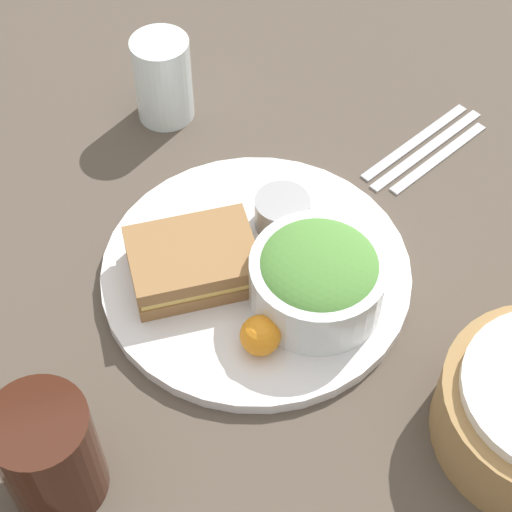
{
  "coord_description": "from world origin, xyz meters",
  "views": [
    {
      "loc": [
        0.15,
        0.51,
        0.71
      ],
      "look_at": [
        0.0,
        0.0,
        0.03
      ],
      "focal_mm": 60.0,
      "sensor_mm": 36.0,
      "label": 1
    }
  ],
  "objects_px": {
    "salad_bowl": "(318,277)",
    "spoon": "(439,157)",
    "drink_glass": "(49,454)",
    "water_glass": "(163,79)",
    "knife": "(427,149)",
    "dressing_cup": "(282,212)",
    "sandwich": "(193,262)",
    "fork": "(415,141)",
    "plate": "(256,272)"
  },
  "relations": [
    {
      "from": "salad_bowl",
      "to": "spoon",
      "type": "height_order",
      "value": "salad_bowl"
    },
    {
      "from": "salad_bowl",
      "to": "drink_glass",
      "type": "relative_size",
      "value": 1.14
    },
    {
      "from": "drink_glass",
      "to": "spoon",
      "type": "xyz_separation_m",
      "value": [
        -0.48,
        -0.28,
        -0.06
      ]
    },
    {
      "from": "water_glass",
      "to": "spoon",
      "type": "bearing_deg",
      "value": 150.44
    },
    {
      "from": "salad_bowl",
      "to": "knife",
      "type": "distance_m",
      "value": 0.27
    },
    {
      "from": "dressing_cup",
      "to": "knife",
      "type": "xyz_separation_m",
      "value": [
        -0.2,
        -0.07,
        -0.03
      ]
    },
    {
      "from": "sandwich",
      "to": "spoon",
      "type": "bearing_deg",
      "value": -163.08
    },
    {
      "from": "sandwich",
      "to": "salad_bowl",
      "type": "bearing_deg",
      "value": 149.47
    },
    {
      "from": "drink_glass",
      "to": "salad_bowl",
      "type": "bearing_deg",
      "value": -157.0
    },
    {
      "from": "dressing_cup",
      "to": "sandwich",
      "type": "bearing_deg",
      "value": 20.76
    },
    {
      "from": "sandwich",
      "to": "fork",
      "type": "distance_m",
      "value": 0.33
    },
    {
      "from": "dressing_cup",
      "to": "plate",
      "type": "bearing_deg",
      "value": 49.35
    },
    {
      "from": "sandwich",
      "to": "knife",
      "type": "distance_m",
      "value": 0.33
    },
    {
      "from": "salad_bowl",
      "to": "drink_glass",
      "type": "xyz_separation_m",
      "value": [
        0.27,
        0.12,
        0.01
      ]
    },
    {
      "from": "fork",
      "to": "plate",
      "type": "bearing_deg",
      "value": -176.22
    },
    {
      "from": "drink_glass",
      "to": "knife",
      "type": "distance_m",
      "value": 0.56
    },
    {
      "from": "salad_bowl",
      "to": "drink_glass",
      "type": "bearing_deg",
      "value": 23.0
    },
    {
      "from": "plate",
      "to": "drink_glass",
      "type": "bearing_deg",
      "value": 36.96
    },
    {
      "from": "knife",
      "to": "fork",
      "type": "bearing_deg",
      "value": 90.0
    },
    {
      "from": "sandwich",
      "to": "fork",
      "type": "relative_size",
      "value": 0.72
    },
    {
      "from": "dressing_cup",
      "to": "knife",
      "type": "height_order",
      "value": "dressing_cup"
    },
    {
      "from": "drink_glass",
      "to": "knife",
      "type": "bearing_deg",
      "value": -148.13
    },
    {
      "from": "drink_glass",
      "to": "plate",
      "type": "bearing_deg",
      "value": -143.04
    },
    {
      "from": "salad_bowl",
      "to": "dressing_cup",
      "type": "distance_m",
      "value": 0.11
    },
    {
      "from": "dressing_cup",
      "to": "fork",
      "type": "relative_size",
      "value": 0.33
    },
    {
      "from": "plate",
      "to": "knife",
      "type": "distance_m",
      "value": 0.27
    },
    {
      "from": "plate",
      "to": "sandwich",
      "type": "xyz_separation_m",
      "value": [
        0.06,
        -0.01,
        0.03
      ]
    },
    {
      "from": "plate",
      "to": "salad_bowl",
      "type": "distance_m",
      "value": 0.08
    },
    {
      "from": "sandwich",
      "to": "water_glass",
      "type": "height_order",
      "value": "water_glass"
    },
    {
      "from": "salad_bowl",
      "to": "dressing_cup",
      "type": "bearing_deg",
      "value": -88.1
    },
    {
      "from": "plate",
      "to": "dressing_cup",
      "type": "distance_m",
      "value": 0.07
    },
    {
      "from": "fork",
      "to": "spoon",
      "type": "height_order",
      "value": "same"
    },
    {
      "from": "salad_bowl",
      "to": "drink_glass",
      "type": "height_order",
      "value": "drink_glass"
    },
    {
      "from": "salad_bowl",
      "to": "knife",
      "type": "xyz_separation_m",
      "value": [
        -0.2,
        -0.18,
        -0.05
      ]
    },
    {
      "from": "sandwich",
      "to": "drink_glass",
      "type": "relative_size",
      "value": 1.09
    },
    {
      "from": "salad_bowl",
      "to": "drink_glass",
      "type": "distance_m",
      "value": 0.3
    },
    {
      "from": "salad_bowl",
      "to": "water_glass",
      "type": "bearing_deg",
      "value": -75.68
    },
    {
      "from": "sandwich",
      "to": "dressing_cup",
      "type": "bearing_deg",
      "value": -159.24
    },
    {
      "from": "drink_glass",
      "to": "fork",
      "type": "height_order",
      "value": "drink_glass"
    },
    {
      "from": "knife",
      "to": "spoon",
      "type": "bearing_deg",
      "value": -90.0
    },
    {
      "from": "water_glass",
      "to": "dressing_cup",
      "type": "bearing_deg",
      "value": 109.88
    },
    {
      "from": "plate",
      "to": "salad_bowl",
      "type": "bearing_deg",
      "value": 130.58
    },
    {
      "from": "plate",
      "to": "salad_bowl",
      "type": "xyz_separation_m",
      "value": [
        -0.05,
        0.05,
        0.04
      ]
    },
    {
      "from": "salad_bowl",
      "to": "spoon",
      "type": "relative_size",
      "value": 0.84
    },
    {
      "from": "drink_glass",
      "to": "sandwich",
      "type": "bearing_deg",
      "value": -132.18
    },
    {
      "from": "sandwich",
      "to": "plate",
      "type": "bearing_deg",
      "value": 170.87
    },
    {
      "from": "fork",
      "to": "water_glass",
      "type": "relative_size",
      "value": 1.65
    },
    {
      "from": "dressing_cup",
      "to": "spoon",
      "type": "height_order",
      "value": "dressing_cup"
    },
    {
      "from": "plate",
      "to": "salad_bowl",
      "type": "relative_size",
      "value": 2.38
    },
    {
      "from": "plate",
      "to": "water_glass",
      "type": "bearing_deg",
      "value": -82.39
    }
  ]
}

